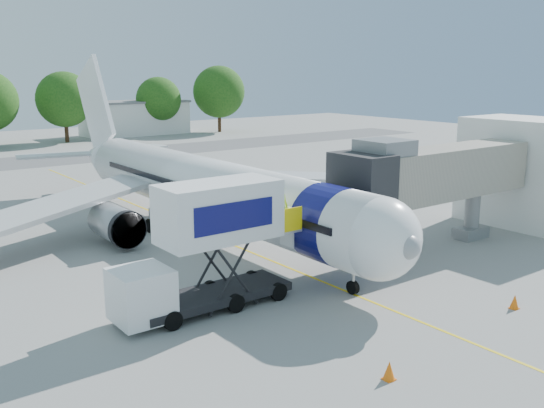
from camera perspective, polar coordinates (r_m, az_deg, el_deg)
ground at (r=35.45m, az=-3.24°, el=-4.05°), size 160.00×160.00×0.00m
guidance_line at (r=35.45m, az=-3.24°, el=-4.05°), size 0.15×70.00×0.01m
taxiway_strip at (r=73.46m, az=-21.86°, el=3.73°), size 120.00×10.00×0.01m
aircraft at (r=38.16m, az=-6.75°, el=1.63°), size 34.17×37.73×11.35m
jet_bridge at (r=34.72m, az=14.35°, el=2.58°), size 13.90×3.20×6.60m
terminal_stub at (r=43.47m, az=23.03°, el=2.79°), size 5.00×8.00×7.00m
catering_hiloader at (r=25.78m, az=-6.21°, el=-4.10°), size 8.50×2.44×5.50m
safety_cone_a at (r=28.48m, az=21.86°, el=-8.55°), size 0.40×0.40×0.63m
safety_cone_b at (r=21.24m, az=10.97°, el=-15.16°), size 0.42×0.42×0.67m
outbuilding_right at (r=99.36m, az=-12.78°, el=7.93°), size 16.40×7.40×5.30m
tree_e at (r=91.11m, az=-18.97°, el=9.29°), size 7.77×7.77×9.90m
tree_f at (r=98.82m, az=-10.63°, el=9.64°), size 7.08×7.08×9.03m
tree_g at (r=101.25m, az=-5.02°, el=10.47°), size 8.46×8.46×10.79m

